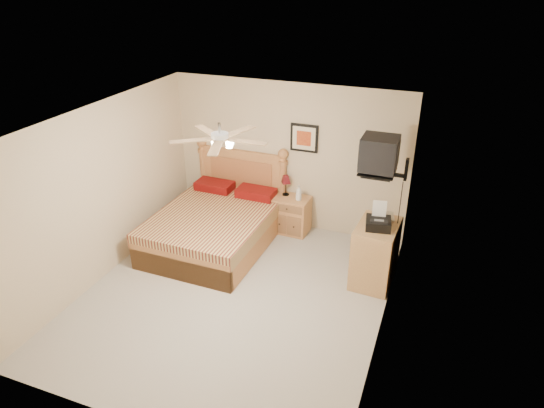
% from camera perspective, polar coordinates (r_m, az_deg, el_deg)
% --- Properties ---
extents(floor, '(4.50, 4.50, 0.00)m').
position_cam_1_polar(floor, '(6.88, -4.44, -10.70)').
color(floor, '#A59E95').
rests_on(floor, ground).
extents(ceiling, '(4.00, 4.50, 0.04)m').
position_cam_1_polar(ceiling, '(5.73, -5.32, 9.64)').
color(ceiling, white).
rests_on(ceiling, ground).
extents(wall_back, '(4.00, 0.04, 2.50)m').
position_cam_1_polar(wall_back, '(8.10, 1.94, 5.54)').
color(wall_back, beige).
rests_on(wall_back, ground).
extents(wall_front, '(4.00, 0.04, 2.50)m').
position_cam_1_polar(wall_front, '(4.63, -17.07, -13.76)').
color(wall_front, beige).
rests_on(wall_front, ground).
extents(wall_left, '(0.04, 4.50, 2.50)m').
position_cam_1_polar(wall_left, '(7.22, -19.36, 1.25)').
color(wall_left, beige).
rests_on(wall_left, ground).
extents(wall_right, '(0.04, 4.50, 2.50)m').
position_cam_1_polar(wall_right, '(5.73, 13.65, -4.77)').
color(wall_right, beige).
rests_on(wall_right, ground).
extents(bed, '(1.71, 2.22, 1.41)m').
position_cam_1_polar(bed, '(7.69, -6.99, -0.30)').
color(bed, '#BA6E3F').
rests_on(bed, ground).
extents(nightstand, '(0.60, 0.46, 0.63)m').
position_cam_1_polar(nightstand, '(8.23, 2.32, -1.26)').
color(nightstand, '#BE7B42').
rests_on(nightstand, ground).
extents(table_lamp, '(0.23, 0.23, 0.35)m').
position_cam_1_polar(table_lamp, '(8.13, 1.64, 2.22)').
color(table_lamp, '#570F16').
rests_on(table_lamp, nightstand).
extents(lotion_bottle, '(0.13, 0.13, 0.26)m').
position_cam_1_polar(lotion_bottle, '(7.98, 3.17, 1.31)').
color(lotion_bottle, white).
rests_on(lotion_bottle, nightstand).
extents(framed_picture, '(0.46, 0.04, 0.46)m').
position_cam_1_polar(framed_picture, '(7.88, 3.80, 7.75)').
color(framed_picture, black).
rests_on(framed_picture, wall_back).
extents(dresser, '(0.59, 0.81, 0.92)m').
position_cam_1_polar(dresser, '(7.05, 12.05, -5.72)').
color(dresser, '#A56C46').
rests_on(dresser, ground).
extents(fax_machine, '(0.39, 0.41, 0.35)m').
position_cam_1_polar(fax_machine, '(6.66, 12.49, -1.44)').
color(fax_machine, black).
rests_on(fax_machine, dresser).
extents(magazine_lower, '(0.26, 0.31, 0.03)m').
position_cam_1_polar(magazine_lower, '(7.03, 12.50, -1.41)').
color(magazine_lower, tan).
rests_on(magazine_lower, dresser).
extents(magazine_upper, '(0.21, 0.28, 0.02)m').
position_cam_1_polar(magazine_upper, '(7.01, 12.46, -1.24)').
color(magazine_upper, gray).
rests_on(magazine_upper, magazine_lower).
extents(wall_tv, '(0.56, 0.46, 0.58)m').
position_cam_1_polar(wall_tv, '(6.72, 13.73, 5.34)').
color(wall_tv, black).
rests_on(wall_tv, wall_right).
extents(ceiling_fan, '(1.14, 1.14, 0.28)m').
position_cam_1_polar(ceiling_fan, '(5.60, -6.15, 7.70)').
color(ceiling_fan, white).
rests_on(ceiling_fan, ceiling).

